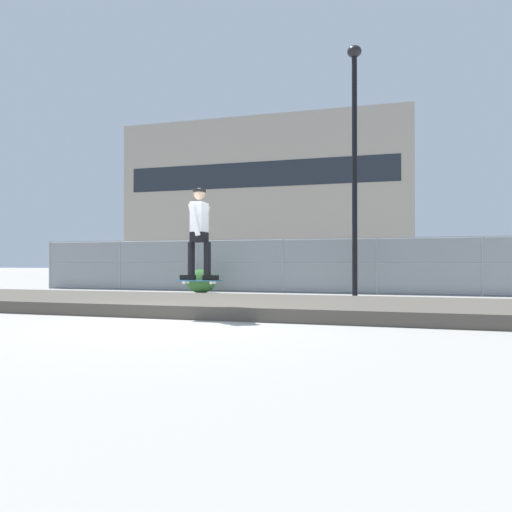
{
  "coord_description": "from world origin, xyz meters",
  "views": [
    {
      "loc": [
        3.75,
        -7.67,
        1.07
      ],
      "look_at": [
        0.6,
        3.32,
        1.2
      ],
      "focal_mm": 34.32,
      "sensor_mm": 36.0,
      "label": 1
    }
  ],
  "objects_px": {
    "skateboard": "(199,281)",
    "parked_car_near": "(204,267)",
    "shrub_left": "(201,281)",
    "street_lamp": "(355,143)",
    "skater": "(199,228)"
  },
  "relations": [
    {
      "from": "skateboard",
      "to": "shrub_left",
      "type": "height_order",
      "value": "shrub_left"
    },
    {
      "from": "parked_car_near",
      "to": "skateboard",
      "type": "bearing_deg",
      "value": -68.4
    },
    {
      "from": "skater",
      "to": "parked_car_near",
      "type": "height_order",
      "value": "skater"
    },
    {
      "from": "skater",
      "to": "shrub_left",
      "type": "distance_m",
      "value": 7.82
    },
    {
      "from": "parked_car_near",
      "to": "shrub_left",
      "type": "bearing_deg",
      "value": -69.56
    },
    {
      "from": "street_lamp",
      "to": "parked_car_near",
      "type": "relative_size",
      "value": 1.75
    },
    {
      "from": "street_lamp",
      "to": "skater",
      "type": "bearing_deg",
      "value": -107.3
    },
    {
      "from": "parked_car_near",
      "to": "shrub_left",
      "type": "relative_size",
      "value": 4.25
    },
    {
      "from": "skateboard",
      "to": "parked_car_near",
      "type": "height_order",
      "value": "parked_car_near"
    },
    {
      "from": "street_lamp",
      "to": "shrub_left",
      "type": "distance_m",
      "value": 6.71
    },
    {
      "from": "skater",
      "to": "shrub_left",
      "type": "bearing_deg",
      "value": 112.22
    },
    {
      "from": "skateboard",
      "to": "street_lamp",
      "type": "relative_size",
      "value": 0.1
    },
    {
      "from": "street_lamp",
      "to": "parked_car_near",
      "type": "xyz_separation_m",
      "value": [
        -6.56,
        3.93,
        -3.9
      ]
    },
    {
      "from": "shrub_left",
      "to": "skateboard",
      "type": "bearing_deg",
      "value": -67.78
    },
    {
      "from": "street_lamp",
      "to": "shrub_left",
      "type": "bearing_deg",
      "value": 179.21
    }
  ]
}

